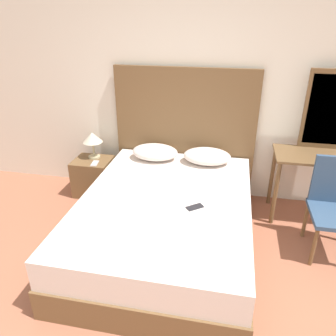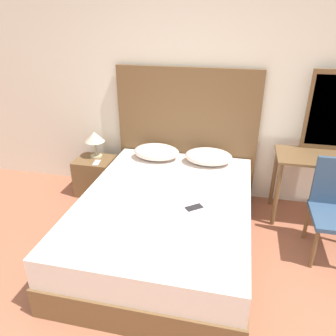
{
  "view_description": "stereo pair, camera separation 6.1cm",
  "coord_description": "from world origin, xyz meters",
  "px_view_note": "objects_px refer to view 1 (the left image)",
  "views": [
    {
      "loc": [
        0.41,
        -1.1,
        2.09
      ],
      "look_at": [
        -0.13,
        1.55,
        0.78
      ],
      "focal_mm": 35.0,
      "sensor_mm": 36.0,
      "label": 1
    },
    {
      "loc": [
        0.47,
        -1.09,
        2.09
      ],
      "look_at": [
        -0.13,
        1.55,
        0.78
      ],
      "focal_mm": 35.0,
      "sensor_mm": 36.0,
      "label": 2
    }
  ],
  "objects_px": {
    "bed": "(166,222)",
    "chair": "(334,202)",
    "phone_on_bed": "(195,207)",
    "vanity_desk": "(322,167)",
    "phone_on_nightstand": "(95,163)",
    "nightstand": "(94,177)",
    "table_lamp": "(92,139)"
  },
  "relations": [
    {
      "from": "bed",
      "to": "chair",
      "type": "xyz_separation_m",
      "value": [
        1.52,
        0.28,
        0.23
      ]
    },
    {
      "from": "nightstand",
      "to": "chair",
      "type": "distance_m",
      "value": 2.68
    },
    {
      "from": "phone_on_bed",
      "to": "table_lamp",
      "type": "bearing_deg",
      "value": 143.45
    },
    {
      "from": "nightstand",
      "to": "table_lamp",
      "type": "distance_m",
      "value": 0.48
    },
    {
      "from": "phone_on_bed",
      "to": "vanity_desk",
      "type": "xyz_separation_m",
      "value": [
        1.21,
        0.91,
        0.08
      ]
    },
    {
      "from": "table_lamp",
      "to": "chair",
      "type": "distance_m",
      "value": 2.69
    },
    {
      "from": "phone_on_bed",
      "to": "bed",
      "type": "bearing_deg",
      "value": 156.96
    },
    {
      "from": "table_lamp",
      "to": "phone_on_nightstand",
      "type": "height_order",
      "value": "table_lamp"
    },
    {
      "from": "vanity_desk",
      "to": "nightstand",
      "type": "bearing_deg",
      "value": 179.39
    },
    {
      "from": "bed",
      "to": "phone_on_nightstand",
      "type": "xyz_separation_m",
      "value": [
        -1.01,
        0.72,
        0.2
      ]
    },
    {
      "from": "nightstand",
      "to": "chair",
      "type": "relative_size",
      "value": 0.51
    },
    {
      "from": "chair",
      "to": "bed",
      "type": "bearing_deg",
      "value": -169.62
    },
    {
      "from": "bed",
      "to": "chair",
      "type": "height_order",
      "value": "chair"
    },
    {
      "from": "vanity_desk",
      "to": "chair",
      "type": "height_order",
      "value": "chair"
    },
    {
      "from": "table_lamp",
      "to": "chair",
      "type": "bearing_deg",
      "value": -13.31
    },
    {
      "from": "phone_on_nightstand",
      "to": "vanity_desk",
      "type": "distance_m",
      "value": 2.51
    },
    {
      "from": "table_lamp",
      "to": "vanity_desk",
      "type": "xyz_separation_m",
      "value": [
        2.59,
        -0.11,
        -0.08
      ]
    },
    {
      "from": "phone_on_nightstand",
      "to": "chair",
      "type": "bearing_deg",
      "value": -9.91
    },
    {
      "from": "bed",
      "to": "phone_on_bed",
      "type": "height_order",
      "value": "phone_on_bed"
    },
    {
      "from": "bed",
      "to": "phone_on_nightstand",
      "type": "relative_size",
      "value": 13.43
    },
    {
      "from": "bed",
      "to": "nightstand",
      "type": "height_order",
      "value": "bed"
    },
    {
      "from": "bed",
      "to": "table_lamp",
      "type": "xyz_separation_m",
      "value": [
        -1.09,
        0.9,
        0.44
      ]
    },
    {
      "from": "bed",
      "to": "vanity_desk",
      "type": "distance_m",
      "value": 1.73
    },
    {
      "from": "bed",
      "to": "phone_on_bed",
      "type": "bearing_deg",
      "value": -23.04
    },
    {
      "from": "phone_on_nightstand",
      "to": "vanity_desk",
      "type": "relative_size",
      "value": 0.16
    },
    {
      "from": "phone_on_bed",
      "to": "vanity_desk",
      "type": "height_order",
      "value": "vanity_desk"
    },
    {
      "from": "phone_on_bed",
      "to": "table_lamp",
      "type": "distance_m",
      "value": 1.72
    },
    {
      "from": "phone_on_nightstand",
      "to": "nightstand",
      "type": "bearing_deg",
      "value": 128.52
    },
    {
      "from": "table_lamp",
      "to": "bed",
      "type": "bearing_deg",
      "value": -39.49
    },
    {
      "from": "phone_on_bed",
      "to": "nightstand",
      "type": "bearing_deg",
      "value": 145.58
    },
    {
      "from": "bed",
      "to": "chair",
      "type": "distance_m",
      "value": 1.57
    },
    {
      "from": "phone_on_bed",
      "to": "chair",
      "type": "bearing_deg",
      "value": 17.92
    }
  ]
}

